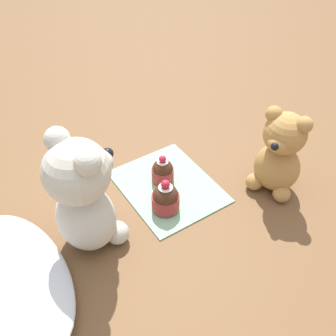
{
  "coord_description": "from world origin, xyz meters",
  "views": [
    {
      "loc": [
        -0.51,
        0.34,
        0.61
      ],
      "look_at": [
        0.0,
        0.0,
        0.06
      ],
      "focal_mm": 42.0,
      "sensor_mm": 36.0,
      "label": 1
    }
  ],
  "objects_px": {
    "teddy_bear_tan": "(280,154)",
    "cupcake_near_tan_bear": "(164,171)",
    "teddy_bear_cream": "(83,195)",
    "cupcake_near_cream_bear": "(166,198)"
  },
  "relations": [
    {
      "from": "teddy_bear_tan",
      "to": "cupcake_near_tan_bear",
      "type": "relative_size",
      "value": 2.9
    },
    {
      "from": "teddy_bear_cream",
      "to": "teddy_bear_tan",
      "type": "relative_size",
      "value": 1.26
    },
    {
      "from": "teddy_bear_cream",
      "to": "teddy_bear_tan",
      "type": "bearing_deg",
      "value": -114.72
    },
    {
      "from": "teddy_bear_tan",
      "to": "cupcake_near_tan_bear",
      "type": "distance_m",
      "value": 0.25
    },
    {
      "from": "teddy_bear_cream",
      "to": "teddy_bear_tan",
      "type": "xyz_separation_m",
      "value": [
        -0.09,
        -0.39,
        -0.03
      ]
    },
    {
      "from": "cupcake_near_cream_bear",
      "to": "teddy_bear_cream",
      "type": "bearing_deg",
      "value": 85.2
    },
    {
      "from": "teddy_bear_cream",
      "to": "cupcake_near_cream_bear",
      "type": "bearing_deg",
      "value": -107.23
    },
    {
      "from": "cupcake_near_cream_bear",
      "to": "cupcake_near_tan_bear",
      "type": "xyz_separation_m",
      "value": [
        0.07,
        -0.04,
        -0.0
      ]
    },
    {
      "from": "teddy_bear_tan",
      "to": "cupcake_near_cream_bear",
      "type": "relative_size",
      "value": 2.58
    },
    {
      "from": "teddy_bear_tan",
      "to": "cupcake_near_tan_bear",
      "type": "xyz_separation_m",
      "value": [
        0.15,
        0.19,
        -0.06
      ]
    }
  ]
}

